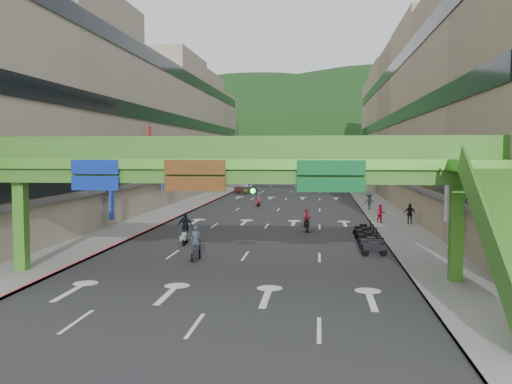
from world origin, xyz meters
The scene contains 23 objects.
ground centered at (0.00, 0.00, 0.00)m, with size 320.00×320.00×0.00m, color black.
road_slab centered at (0.00, 50.00, 0.01)m, with size 18.00×140.00×0.02m, color #28282B.
sidewalk_left centered at (-11.00, 50.00, 0.07)m, with size 4.00×140.00×0.15m, color gray.
sidewalk_right centered at (11.00, 50.00, 0.07)m, with size 4.00×140.00×0.15m, color gray.
curb_left centered at (-9.10, 50.00, 0.09)m, with size 0.20×140.00×0.18m, color #CC5959.
curb_right centered at (9.10, 50.00, 0.09)m, with size 0.20×140.00×0.18m, color gray.
building_row_left centered at (-18.93, 50.00, 9.46)m, with size 12.80×95.00×19.00m.
building_row_right centered at (18.93, 50.00, 9.46)m, with size 12.80×95.00×19.00m.
overpass_near centered at (0.93, 5.38, 5.21)m, with size 28.00×12.27×7.10m.
overpass_far centered at (0.00, 65.00, 5.40)m, with size 28.00×2.20×7.10m.
hill_left centered at (-15.00, 160.00, 0.00)m, with size 168.00×140.00×112.00m, color #1C4419.
hill_right centered at (25.00, 180.00, 0.00)m, with size 208.00×176.00×128.00m, color #1C4419.
bunting_string centered at (0.00, 30.00, 5.96)m, with size 26.00×0.36×0.47m.
scooter_rider_near centered at (-2.70, 10.41, 0.97)m, with size 0.74×1.59×2.07m.
scooter_rider_mid centered at (3.51, 23.13, 0.94)m, with size 0.74×1.60×1.86m.
scooter_rider_left centered at (-4.61, 15.74, 1.13)m, with size 1.13×1.60×2.22m.
scooter_rider_far centered at (-2.62, 43.65, 1.14)m, with size 1.01×1.59×2.22m.
parked_scooter_row centered at (7.80, 17.15, 0.52)m, with size 1.60×9.39×1.08m.
car_silver centered at (-6.58, 63.98, 0.71)m, with size 1.50×4.31×1.42m, color #97969D.
car_yellow centered at (4.32, 69.61, 0.77)m, with size 1.81×4.50×1.53m, color gold.
pedestrian_red centered at (9.80, 28.23, 0.81)m, with size 0.79×0.61×1.62m, color #A6102C.
pedestrian_dark centered at (12.20, 27.92, 0.88)m, with size 1.03×0.43×1.77m, color #202229.
pedestrian_blue centered at (9.80, 40.00, 0.86)m, with size 0.80×0.51×1.72m, color #384D5A.
Camera 1 is at (4.48, -21.98, 6.34)m, focal length 40.00 mm.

